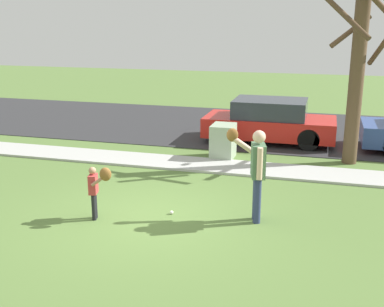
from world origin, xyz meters
TOP-DOWN VIEW (x-y plane):
  - ground_plane at (0.00, 3.50)m, footprint 48.00×48.00m
  - sidewalk_strip at (0.00, 3.60)m, footprint 36.00×1.20m
  - road_surface at (0.00, 8.60)m, footprint 36.00×6.80m
  - person_adult at (1.95, 0.40)m, footprint 0.81×0.61m
  - person_child at (-0.93, -0.36)m, footprint 0.53×0.36m
  - baseball at (0.34, 0.27)m, footprint 0.07×0.07m
  - utility_cabinet at (0.46, 4.51)m, footprint 0.62×0.79m
  - street_tree_near at (3.84, 4.94)m, footprint 1.84×1.88m
  - parked_hatchback_red at (1.48, 6.67)m, footprint 4.00×1.75m

SIDE VIEW (x-z plane):
  - ground_plane at x=0.00m, z-range 0.00..0.00m
  - road_surface at x=0.00m, z-range 0.00..0.02m
  - sidewalk_strip at x=0.00m, z-range 0.00..0.06m
  - baseball at x=0.34m, z-range 0.00..0.07m
  - utility_cabinet at x=0.46m, z-range 0.00..0.94m
  - parked_hatchback_red at x=1.48m, z-range 0.00..1.32m
  - person_child at x=-0.93m, z-range 0.16..1.24m
  - person_adult at x=1.95m, z-range 0.20..1.97m
  - street_tree_near at x=3.84m, z-range 0.16..4.85m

